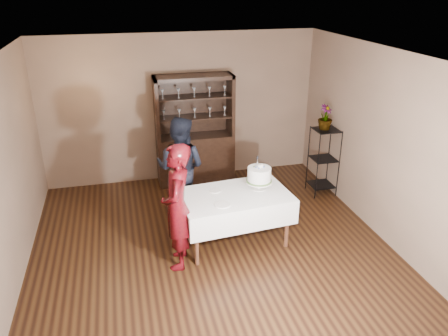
{
  "coord_description": "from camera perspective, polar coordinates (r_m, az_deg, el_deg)",
  "views": [
    {
      "loc": [
        -1.1,
        -5.21,
        3.55
      ],
      "look_at": [
        0.22,
        0.1,
        1.16
      ],
      "focal_mm": 35.0,
      "sensor_mm": 36.0,
      "label": 1
    }
  ],
  "objects": [
    {
      "name": "man",
      "position": [
        6.81,
        -5.71,
        -0.02
      ],
      "size": [
        1.01,
        0.95,
        1.66
      ],
      "primitive_type": "imported",
      "rotation": [
        0.0,
        0.0,
        2.61
      ],
      "color": "black",
      "rests_on": "floor"
    },
    {
      "name": "plate_far",
      "position": [
        6.19,
        -1.15,
        -2.96
      ],
      "size": [
        0.17,
        0.17,
        0.01
      ],
      "primitive_type": "cylinder",
      "rotation": [
        0.0,
        0.0,
        -0.04
      ],
      "color": "silver",
      "rests_on": "cake_table"
    },
    {
      "name": "woman",
      "position": [
        5.63,
        -6.12,
        -5.1
      ],
      "size": [
        0.52,
        0.69,
        1.71
      ],
      "primitive_type": "imported",
      "rotation": [
        0.0,
        0.0,
        -1.77
      ],
      "color": "#37050F",
      "rests_on": "floor"
    },
    {
      "name": "ceiling",
      "position": [
        5.39,
        -2.06,
        14.56
      ],
      "size": [
        5.0,
        5.0,
        0.0
      ],
      "primitive_type": "plane",
      "rotation": [
        3.14,
        0.0,
        0.0
      ],
      "color": "silver",
      "rests_on": "back_wall"
    },
    {
      "name": "potted_plant",
      "position": [
        7.56,
        13.1,
        6.48
      ],
      "size": [
        0.33,
        0.33,
        0.42
      ],
      "primitive_type": "imported",
      "rotation": [
        0.0,
        0.0,
        0.57
      ],
      "color": "#4C6E34",
      "rests_on": "plant_etagere"
    },
    {
      "name": "plate_near",
      "position": [
        5.82,
        -0.23,
        -4.79
      ],
      "size": [
        0.27,
        0.27,
        0.01
      ],
      "primitive_type": "cylinder",
      "rotation": [
        0.0,
        0.0,
        -0.28
      ],
      "color": "silver",
      "rests_on": "cake_table"
    },
    {
      "name": "wall_right",
      "position": [
        6.7,
        19.54,
        3.07
      ],
      "size": [
        0.02,
        5.0,
        2.7
      ],
      "primitive_type": "cube",
      "color": "brown",
      "rests_on": "floor"
    },
    {
      "name": "cake_table",
      "position": [
        6.19,
        1.33,
        -4.95
      ],
      "size": [
        1.62,
        1.08,
        0.77
      ],
      "rotation": [
        0.0,
        0.0,
        0.09
      ],
      "color": "white",
      "rests_on": "floor"
    },
    {
      "name": "plant_etagere",
      "position": [
        7.8,
        12.86,
        1.2
      ],
      "size": [
        0.42,
        0.42,
        1.2
      ],
      "color": "black",
      "rests_on": "floor"
    },
    {
      "name": "wall_left",
      "position": [
        5.82,
        -26.68,
        -1.21
      ],
      "size": [
        0.02,
        5.0,
        2.7
      ],
      "primitive_type": "cube",
      "color": "brown",
      "rests_on": "floor"
    },
    {
      "name": "floor",
      "position": [
        6.4,
        -1.71,
        -10.08
      ],
      "size": [
        5.0,
        5.0,
        0.0
      ],
      "primitive_type": "plane",
      "color": "black",
      "rests_on": "ground"
    },
    {
      "name": "back_wall",
      "position": [
        8.09,
        -5.65,
        7.74
      ],
      "size": [
        5.0,
        0.02,
        2.7
      ],
      "primitive_type": "cube",
      "color": "brown",
      "rests_on": "floor"
    },
    {
      "name": "cake",
      "position": [
        6.19,
        4.61,
        -1.01
      ],
      "size": [
        0.37,
        0.37,
        0.52
      ],
      "rotation": [
        0.0,
        0.0,
        -0.02
      ],
      "color": "silver",
      "rests_on": "cake_table"
    },
    {
      "name": "china_hutch",
      "position": [
        8.1,
        -3.8,
        2.72
      ],
      "size": [
        1.4,
        0.48,
        2.0
      ],
      "color": "black",
      "rests_on": "floor"
    }
  ]
}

